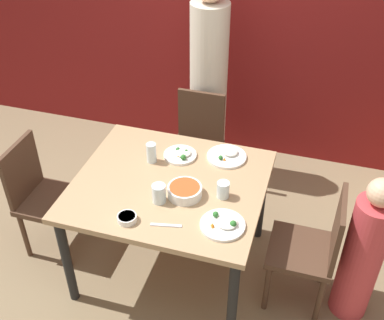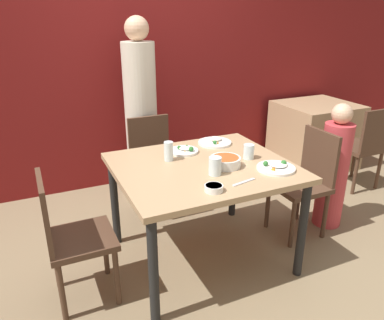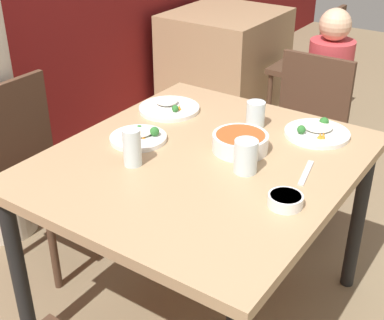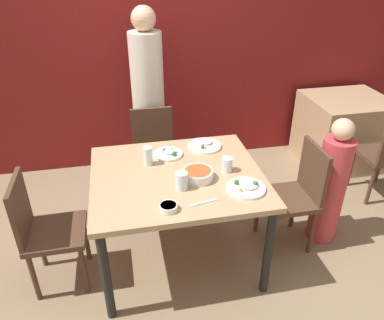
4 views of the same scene
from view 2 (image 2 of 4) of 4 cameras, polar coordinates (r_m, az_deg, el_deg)
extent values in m
plane|color=#847051|center=(2.97, 1.47, -14.47)|extent=(10.00, 10.00, 0.00)
cube|color=maroon|center=(3.93, -9.07, 15.58)|extent=(10.00, 0.06, 2.70)
cube|color=tan|center=(2.60, 1.62, -1.14)|extent=(1.19, 1.05, 0.04)
cylinder|color=black|center=(2.25, -5.89, -16.68)|extent=(0.06, 0.06, 0.72)
cylinder|color=black|center=(2.71, 16.44, -10.23)|extent=(0.06, 0.06, 0.72)
cylinder|color=black|center=(3.01, -11.71, -6.34)|extent=(0.06, 0.06, 0.72)
cylinder|color=black|center=(3.37, 6.29, -2.85)|extent=(0.06, 0.06, 0.72)
cube|color=#4C3323|center=(3.38, -5.44, -1.44)|extent=(0.40, 0.40, 0.04)
cube|color=#4C3323|center=(3.46, -6.60, 3.22)|extent=(0.38, 0.03, 0.43)
cylinder|color=#4C3323|center=(3.29, -7.06, -6.55)|extent=(0.04, 0.04, 0.41)
cylinder|color=#4C3323|center=(3.39, -1.73, -5.50)|extent=(0.04, 0.04, 0.41)
cylinder|color=#4C3323|center=(3.57, -8.70, -4.24)|extent=(0.04, 0.04, 0.41)
cylinder|color=#4C3323|center=(3.66, -3.74, -3.34)|extent=(0.04, 0.04, 0.41)
cube|color=#4C3323|center=(3.17, 15.92, -3.86)|extent=(0.40, 0.40, 0.04)
cube|color=#4C3323|center=(3.20, 18.90, 0.57)|extent=(0.03, 0.38, 0.43)
cylinder|color=#4C3323|center=(3.29, 11.46, -6.85)|extent=(0.04, 0.04, 0.41)
cylinder|color=#4C3323|center=(3.07, 15.05, -9.46)|extent=(0.04, 0.04, 0.41)
cylinder|color=#4C3323|center=(3.48, 15.92, -5.64)|extent=(0.04, 0.04, 0.41)
cylinder|color=#4C3323|center=(3.27, 19.61, -7.97)|extent=(0.04, 0.04, 0.41)
cube|color=#4C3323|center=(2.48, -16.47, -11.49)|extent=(0.40, 0.40, 0.04)
cube|color=#4C3323|center=(2.36, -21.53, -7.47)|extent=(0.03, 0.38, 0.43)
cylinder|color=#4C3323|center=(2.50, -11.39, -17.10)|extent=(0.04, 0.04, 0.41)
cylinder|color=#4C3323|center=(2.76, -13.07, -13.05)|extent=(0.04, 0.04, 0.41)
cylinder|color=#4C3323|center=(2.47, -19.21, -18.52)|extent=(0.04, 0.04, 0.41)
cylinder|color=#4C3323|center=(2.74, -20.02, -14.25)|extent=(0.04, 0.04, 0.41)
cylinder|color=beige|center=(3.62, -7.69, 5.49)|extent=(0.30, 0.30, 1.51)
sphere|color=#DBAD89|center=(3.48, -8.44, 19.23)|extent=(0.22, 0.22, 0.22)
cylinder|color=#C63D42|center=(3.39, 20.64, -2.27)|extent=(0.24, 0.24, 0.91)
sphere|color=#DBAD89|center=(3.22, 21.90, 6.56)|extent=(0.17, 0.17, 0.17)
cylinder|color=white|center=(2.57, 5.09, -0.27)|extent=(0.21, 0.21, 0.07)
cylinder|color=#BC5123|center=(2.56, 5.11, 0.35)|extent=(0.19, 0.19, 0.01)
cylinder|color=white|center=(2.58, 12.66, -1.22)|extent=(0.26, 0.26, 0.02)
ellipsoid|color=white|center=(2.59, 13.01, -0.66)|extent=(0.12, 0.12, 0.02)
sphere|color=#2D702D|center=(2.57, 11.16, -0.52)|extent=(0.03, 0.03, 0.03)
cone|color=orange|center=(2.52, 12.20, -1.26)|extent=(0.02, 0.02, 0.02)
sphere|color=#2D702D|center=(2.60, 13.81, -0.44)|extent=(0.04, 0.04, 0.04)
cone|color=orange|center=(2.51, 12.44, -1.27)|extent=(0.02, 0.02, 0.03)
cylinder|color=white|center=(3.01, 3.49, 2.66)|extent=(0.27, 0.27, 0.02)
ellipsoid|color=white|center=(3.04, 3.58, 3.28)|extent=(0.10, 0.10, 0.03)
sphere|color=#2D702D|center=(2.95, 3.49, 2.71)|extent=(0.03, 0.03, 0.03)
cone|color=orange|center=(2.96, 3.97, 2.70)|extent=(0.02, 0.02, 0.02)
cylinder|color=white|center=(2.82, -1.29, 1.38)|extent=(0.22, 0.22, 0.02)
ellipsoid|color=white|center=(2.83, -0.93, 1.88)|extent=(0.10, 0.10, 0.02)
sphere|color=#2D702D|center=(2.79, -0.12, 1.69)|extent=(0.04, 0.04, 0.04)
cone|color=orange|center=(2.79, -1.12, 1.58)|extent=(0.01, 0.01, 0.02)
sphere|color=#2D702D|center=(2.85, -0.81, 2.05)|extent=(0.03, 0.03, 0.03)
sphere|color=#2D702D|center=(2.83, -1.96, 1.93)|extent=(0.03, 0.03, 0.03)
cylinder|color=white|center=(2.22, 3.33, -4.30)|extent=(0.11, 0.11, 0.04)
cylinder|color=white|center=(2.21, 3.34, -3.92)|extent=(0.10, 0.10, 0.01)
cylinder|color=silver|center=(2.65, -3.58, 1.35)|extent=(0.07, 0.07, 0.14)
cylinder|color=silver|center=(2.42, 3.46, -0.93)|extent=(0.08, 0.08, 0.12)
cylinder|color=silver|center=(2.72, 8.65, 1.27)|extent=(0.08, 0.08, 0.11)
cube|color=silver|center=(2.35, 7.91, -3.35)|extent=(0.18, 0.06, 0.01)
cube|color=tan|center=(4.72, 18.14, 3.67)|extent=(0.84, 0.76, 0.76)
cube|color=#4C3323|center=(4.28, 23.98, 1.77)|extent=(0.40, 0.40, 0.04)
cube|color=#4C3323|center=(4.10, 26.34, 4.01)|extent=(0.38, 0.03, 0.43)
cylinder|color=#4C3323|center=(4.57, 23.45, 0.05)|extent=(0.04, 0.04, 0.41)
cylinder|color=#4C3323|center=(4.34, 20.48, -0.62)|extent=(0.04, 0.04, 0.41)
cylinder|color=#4C3323|center=(4.37, 26.55, -1.41)|extent=(0.04, 0.04, 0.41)
cylinder|color=#4C3323|center=(4.13, 23.61, -2.20)|extent=(0.04, 0.04, 0.41)
camera|label=1|loc=(2.10, 78.72, 33.26)|focal=45.00mm
camera|label=3|loc=(1.27, -43.97, 13.44)|focal=50.00mm
camera|label=4|loc=(0.82, 82.71, 34.57)|focal=35.00mm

